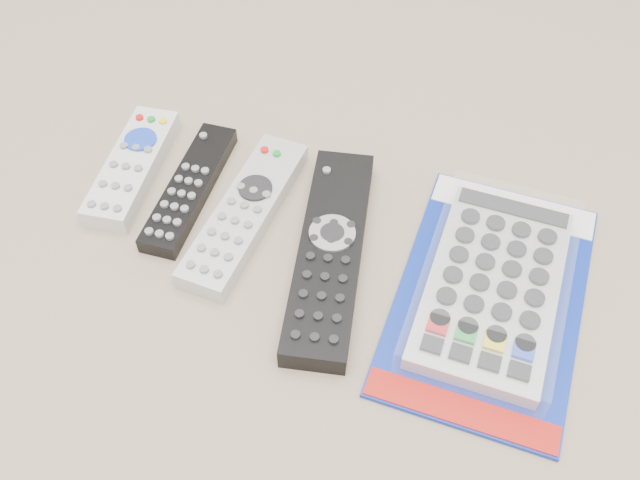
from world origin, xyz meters
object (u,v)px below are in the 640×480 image
(remote_slim_black, at_px, (189,188))
(jumbo_remote_packaged, at_px, (493,285))
(remote_large_black, at_px, (330,252))
(remote_silver_dvd, at_px, (245,213))
(remote_small_grey, at_px, (132,166))

(remote_slim_black, bearing_deg, jumbo_remote_packaged, -7.23)
(remote_slim_black, xyz_separation_m, remote_large_black, (0.17, -0.04, 0.00))
(jumbo_remote_packaged, bearing_deg, remote_slim_black, 176.50)
(remote_silver_dvd, xyz_separation_m, remote_large_black, (0.10, -0.02, 0.00))
(remote_slim_black, relative_size, jumbo_remote_packaged, 0.64)
(remote_slim_black, distance_m, remote_silver_dvd, 0.07)
(remote_small_grey, xyz_separation_m, remote_slim_black, (0.07, -0.01, -0.00))
(remote_large_black, relative_size, jumbo_remote_packaged, 0.91)
(remote_small_grey, distance_m, remote_silver_dvd, 0.15)
(remote_small_grey, bearing_deg, remote_silver_dvd, -15.17)
(remote_small_grey, bearing_deg, remote_slim_black, -12.14)
(remote_small_grey, bearing_deg, remote_large_black, -16.73)
(remote_small_grey, height_order, remote_slim_black, remote_small_grey)
(remote_large_black, distance_m, jumbo_remote_packaged, 0.16)
(remote_small_grey, distance_m, remote_large_black, 0.25)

